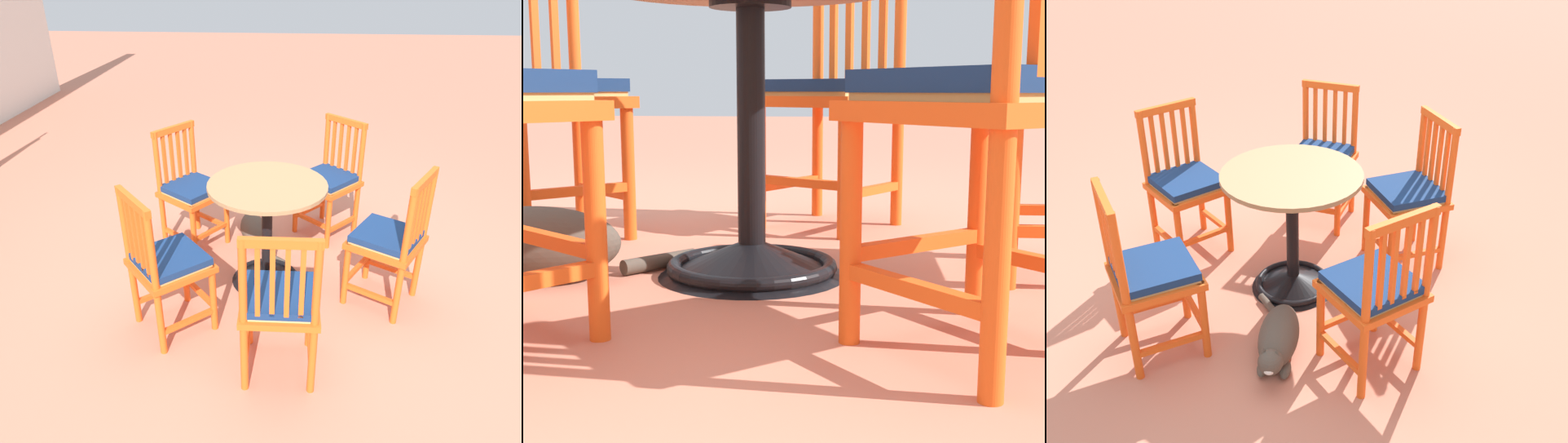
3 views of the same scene
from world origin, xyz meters
The scene contains 8 objects.
ground_plane centered at (0.00, 0.00, 0.00)m, with size 24.00×24.00×0.00m, color #C6755B.
cafe_table centered at (-0.10, 0.10, 0.28)m, with size 0.76×0.76×0.73m.
orange_chair_tucked_in centered at (-0.27, -0.66, 0.45)m, with size 0.55×0.55×0.91m.
orange_chair_at_corner centered at (0.61, -0.34, 0.45)m, with size 0.57×0.57×0.91m.
orange_chair_near_fence centered at (0.36, 0.70, 0.45)m, with size 0.56×0.56×0.91m.
orange_chair_facing_out centered at (-0.62, 0.64, 0.45)m, with size 0.56×0.56×0.91m.
orange_chair_by_planter centered at (-0.92, -0.01, 0.45)m, with size 0.41×0.41×0.91m.
tabby_cat centered at (0.46, 0.25, 0.10)m, with size 0.67×0.42×0.23m.
Camera 1 is at (-2.86, -0.05, 1.98)m, focal length 33.34 mm.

